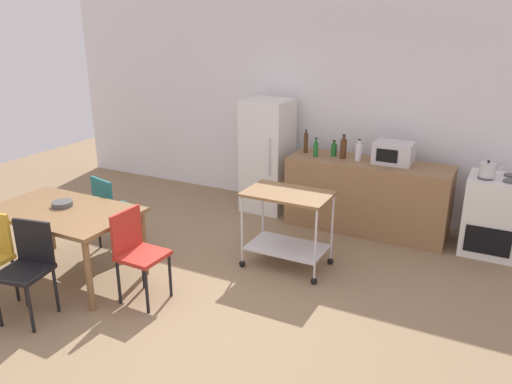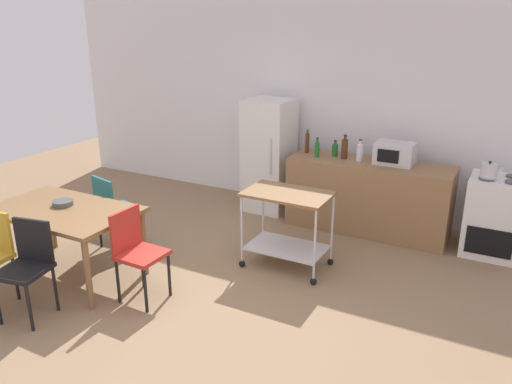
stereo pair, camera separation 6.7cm
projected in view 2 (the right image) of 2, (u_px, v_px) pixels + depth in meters
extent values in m
plane|color=#8C7051|center=(191.00, 309.00, 4.72)|extent=(12.00, 12.00, 0.00)
cube|color=white|center=(321.00, 105.00, 6.91)|extent=(8.40, 0.12, 2.90)
cube|color=olive|center=(368.00, 197.00, 6.34)|extent=(2.00, 0.64, 0.90)
cube|color=brown|center=(63.00, 210.00, 5.12)|extent=(1.50, 0.90, 0.04)
cylinder|color=brown|center=(88.00, 275.00, 4.61)|extent=(0.06, 0.06, 0.71)
cylinder|color=brown|center=(51.00, 219.00, 5.87)|extent=(0.06, 0.06, 0.71)
cylinder|color=brown|center=(144.00, 243.00, 5.26)|extent=(0.06, 0.06, 0.71)
cube|color=black|center=(23.00, 271.00, 4.44)|extent=(0.47, 0.47, 0.04)
cube|color=black|center=(33.00, 240.00, 4.53)|extent=(0.38, 0.10, 0.40)
cylinder|color=black|center=(30.00, 308.00, 4.32)|extent=(0.03, 0.03, 0.45)
cylinder|color=black|center=(25.00, 283.00, 4.72)|extent=(0.03, 0.03, 0.45)
cylinder|color=black|center=(55.00, 289.00, 4.63)|extent=(0.03, 0.03, 0.45)
cube|color=#1E666B|center=(119.00, 210.00, 5.86)|extent=(0.49, 0.49, 0.04)
cube|color=#1E666B|center=(103.00, 196.00, 5.66)|extent=(0.38, 0.12, 0.40)
cylinder|color=black|center=(141.00, 229.00, 5.95)|extent=(0.03, 0.03, 0.45)
cylinder|color=black|center=(125.00, 221.00, 6.16)|extent=(0.03, 0.03, 0.45)
cylinder|color=black|center=(116.00, 237.00, 5.71)|extent=(0.03, 0.03, 0.45)
cylinder|color=black|center=(100.00, 229.00, 5.93)|extent=(0.03, 0.03, 0.45)
cylinder|color=black|center=(16.00, 278.00, 4.81)|extent=(0.03, 0.03, 0.45)
cube|color=#B72D23|center=(142.00, 255.00, 4.74)|extent=(0.41, 0.41, 0.04)
cube|color=#B72D23|center=(126.00, 230.00, 4.75)|extent=(0.04, 0.38, 0.40)
cylinder|color=black|center=(146.00, 290.00, 4.60)|extent=(0.03, 0.03, 0.45)
cylinder|color=black|center=(169.00, 275.00, 4.88)|extent=(0.03, 0.03, 0.45)
cylinder|color=black|center=(118.00, 281.00, 4.76)|extent=(0.03, 0.03, 0.45)
cylinder|color=black|center=(142.00, 267.00, 5.04)|extent=(0.03, 0.03, 0.45)
cube|color=white|center=(494.00, 216.00, 5.71)|extent=(0.60, 0.60, 0.90)
cube|color=black|center=(489.00, 243.00, 5.53)|extent=(0.48, 0.01, 0.32)
cylinder|color=#47474C|center=(486.00, 179.00, 5.52)|extent=(0.16, 0.16, 0.02)
cylinder|color=#47474C|center=(488.00, 173.00, 5.72)|extent=(0.16, 0.16, 0.02)
cube|color=white|center=(269.00, 156.00, 6.96)|extent=(0.60, 0.60, 1.55)
cylinder|color=silver|center=(270.00, 157.00, 6.60)|extent=(0.02, 0.02, 0.50)
cube|color=brown|center=(288.00, 194.00, 5.28)|extent=(0.90, 0.56, 0.03)
cube|color=silver|center=(287.00, 247.00, 5.48)|extent=(0.83, 0.52, 0.02)
cylinder|color=silver|center=(241.00, 229.00, 5.38)|extent=(0.02, 0.02, 0.76)
sphere|color=black|center=(242.00, 263.00, 5.52)|extent=(0.07, 0.07, 0.07)
cylinder|color=silver|center=(315.00, 244.00, 5.01)|extent=(0.02, 0.02, 0.76)
sphere|color=black|center=(313.00, 281.00, 5.14)|extent=(0.07, 0.07, 0.07)
cylinder|color=silver|center=(263.00, 213.00, 5.80)|extent=(0.02, 0.02, 0.76)
sphere|color=black|center=(263.00, 246.00, 5.93)|extent=(0.07, 0.07, 0.07)
cylinder|color=silver|center=(332.00, 227.00, 5.42)|extent=(0.02, 0.02, 0.76)
sphere|color=black|center=(330.00, 262.00, 5.56)|extent=(0.07, 0.07, 0.07)
cylinder|color=#4C2D19|center=(307.00, 143.00, 6.59)|extent=(0.06, 0.06, 0.26)
cylinder|color=#4C2D19|center=(308.00, 132.00, 6.54)|extent=(0.03, 0.03, 0.04)
cylinder|color=black|center=(308.00, 130.00, 6.53)|extent=(0.03, 0.03, 0.01)
cylinder|color=#1E6628|center=(317.00, 150.00, 6.40)|extent=(0.06, 0.06, 0.18)
cylinder|color=#1E6628|center=(317.00, 141.00, 6.36)|extent=(0.03, 0.03, 0.05)
cylinder|color=black|center=(317.00, 138.00, 6.35)|extent=(0.03, 0.03, 0.01)
cylinder|color=#1E6628|center=(335.00, 150.00, 6.43)|extent=(0.08, 0.08, 0.16)
cylinder|color=#1E6628|center=(335.00, 143.00, 6.40)|extent=(0.03, 0.03, 0.04)
cylinder|color=black|center=(336.00, 141.00, 6.39)|extent=(0.04, 0.04, 0.01)
cylinder|color=#4C2D19|center=(345.00, 149.00, 6.31)|extent=(0.08, 0.08, 0.24)
cylinder|color=#4C2D19|center=(345.00, 138.00, 6.26)|extent=(0.04, 0.04, 0.05)
cylinder|color=black|center=(345.00, 135.00, 6.25)|extent=(0.04, 0.04, 0.01)
cylinder|color=silver|center=(360.00, 153.00, 6.20)|extent=(0.08, 0.08, 0.21)
cylinder|color=silver|center=(360.00, 142.00, 6.16)|extent=(0.04, 0.04, 0.05)
cylinder|color=black|center=(361.00, 140.00, 6.15)|extent=(0.04, 0.04, 0.01)
cube|color=silver|center=(395.00, 153.00, 6.09)|extent=(0.46, 0.34, 0.26)
cube|color=black|center=(388.00, 156.00, 5.96)|extent=(0.25, 0.01, 0.16)
cylinder|color=#4C4C4C|center=(63.00, 203.00, 5.19)|extent=(0.21, 0.21, 0.05)
cylinder|color=silver|center=(489.00, 171.00, 5.50)|extent=(0.17, 0.17, 0.16)
sphere|color=black|center=(490.00, 162.00, 5.47)|extent=(0.03, 0.03, 0.03)
cylinder|color=silver|center=(501.00, 170.00, 5.44)|extent=(0.08, 0.02, 0.07)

